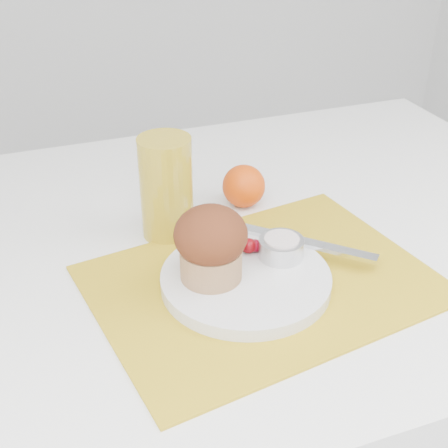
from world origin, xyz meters
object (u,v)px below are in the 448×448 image
object	(u,v)px
plate	(246,280)
muffin	(211,243)
table	(215,415)
juice_glass	(166,188)
orange	(244,186)

from	to	relation	value
plate	muffin	bearing A→B (deg)	166.00
table	muffin	world-z (taller)	muffin
plate	juice_glass	bearing A→B (deg)	109.16
table	plate	world-z (taller)	plate
table	muffin	size ratio (longest dim) A/B	12.30
muffin	juice_glass	bearing A→B (deg)	95.04
plate	orange	xyz separation A→B (m)	(0.08, 0.20, 0.02)
orange	muffin	size ratio (longest dim) A/B	0.69
table	plate	bearing A→B (deg)	-90.61
plate	juice_glass	size ratio (longest dim) A/B	1.45
table	orange	world-z (taller)	orange
orange	juice_glass	size ratio (longest dim) A/B	0.45
muffin	table	bearing A→B (deg)	69.97
plate	juice_glass	distance (m)	0.18
juice_glass	table	bearing A→B (deg)	-27.20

